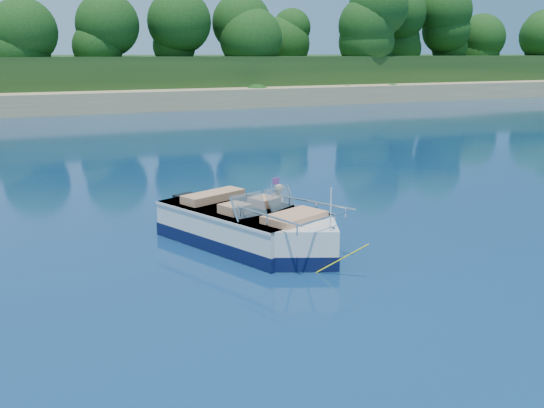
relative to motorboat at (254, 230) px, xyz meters
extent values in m
plane|color=#091C41|center=(-1.00, -1.27, -0.38)|extent=(160.00, 160.00, 0.00)
cube|color=#977D57|center=(-1.00, 36.73, 0.12)|extent=(170.00, 8.00, 2.00)
cube|color=black|center=(-1.00, 63.73, 0.62)|extent=(170.00, 56.00, 6.00)
cylinder|color=#312210|center=(-1.00, 40.73, 2.92)|extent=(0.44, 0.44, 3.60)
sphere|color=black|center=(-1.00, 40.73, 6.34)|extent=(5.94, 5.94, 5.94)
cylinder|color=#312210|center=(19.00, 38.73, 2.42)|extent=(0.44, 0.44, 2.60)
sphere|color=black|center=(19.00, 38.73, 4.89)|extent=(4.29, 4.29, 4.29)
cylinder|color=#312210|center=(47.00, 40.23, 2.62)|extent=(0.44, 0.44, 3.00)
sphere|color=black|center=(47.00, 40.23, 5.47)|extent=(4.95, 4.95, 4.95)
cube|color=silver|center=(-0.14, 0.36, -0.06)|extent=(3.31, 4.33, 1.07)
cube|color=silver|center=(0.53, -1.33, -0.06)|extent=(1.89, 1.89, 1.07)
cube|color=#0D1235|center=(-0.14, 0.36, -0.21)|extent=(3.36, 4.37, 0.31)
cube|color=#0D1235|center=(0.53, -1.33, -0.21)|extent=(1.93, 1.93, 0.31)
cube|color=tan|center=(-0.26, 0.65, 0.24)|extent=(2.51, 3.10, 0.10)
cube|color=silver|center=(-0.14, 0.36, 0.44)|extent=(3.35, 4.34, 0.06)
cube|color=black|center=(-0.92, 2.32, -0.02)|extent=(0.65, 0.54, 0.92)
cube|color=#8C9EA5|center=(-0.31, -0.47, 0.73)|extent=(0.83, 0.45, 0.49)
cube|color=#8C9EA5|center=(0.54, -0.13, 0.73)|extent=(0.82, 0.63, 0.49)
cube|color=tan|center=(-0.48, -0.04, 0.47)|extent=(0.73, 0.73, 0.41)
cube|color=tan|center=(0.38, 0.29, 0.47)|extent=(0.73, 0.73, 0.41)
cube|color=tan|center=(-0.52, 1.31, 0.47)|extent=(1.68, 1.11, 0.39)
cube|color=tan|center=(0.46, -1.15, 0.45)|extent=(1.53, 1.21, 0.35)
cylinder|color=silver|center=(0.82, -2.05, 0.90)|extent=(0.04, 0.04, 0.87)
cube|color=#F81B33|center=(0.46, -0.16, 1.14)|extent=(0.21, 0.10, 0.14)
cube|color=silver|center=(0.83, -2.10, 0.50)|extent=(0.12, 0.09, 0.05)
cylinder|color=yellow|center=(0.82, -2.48, -0.02)|extent=(0.75, 0.84, 0.78)
torus|color=#E1E000|center=(1.42, 1.63, -0.28)|extent=(1.63, 1.63, 0.37)
torus|color=#B92909|center=(1.42, 1.63, -0.26)|extent=(1.34, 1.34, 0.12)
imported|color=tan|center=(1.36, 1.73, -0.38)|extent=(0.58, 0.78, 1.40)
camera|label=1|loc=(-5.03, -12.23, 3.92)|focal=40.00mm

